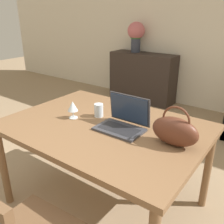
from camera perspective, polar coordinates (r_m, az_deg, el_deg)
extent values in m
cube|color=beige|center=(4.27, 23.85, 17.70)|extent=(10.00, 0.06, 2.70)
cube|color=brown|center=(1.90, -1.85, -3.40)|extent=(1.49, 1.08, 0.04)
cylinder|color=brown|center=(2.29, -23.58, -11.45)|extent=(0.06, 0.06, 0.71)
cylinder|color=brown|center=(2.80, -6.83, -3.33)|extent=(0.06, 0.06, 0.71)
cylinder|color=brown|center=(2.22, 20.98, -12.21)|extent=(0.06, 0.06, 0.71)
cube|color=#332823|center=(4.60, 6.97, 7.88)|extent=(1.19, 0.40, 0.86)
cube|color=#38383D|center=(1.80, 1.67, -4.00)|extent=(0.34, 0.22, 0.02)
cube|color=black|center=(1.79, 1.58, -3.82)|extent=(0.29, 0.14, 0.00)
cube|color=#38383D|center=(1.85, 4.02, 0.72)|extent=(0.34, 0.03, 0.22)
cube|color=#23334C|center=(1.84, 3.89, 0.67)|extent=(0.31, 0.03, 0.20)
cylinder|color=silver|center=(2.02, -3.05, 0.41)|extent=(0.07, 0.07, 0.11)
cylinder|color=silver|center=(2.03, -8.81, -1.26)|extent=(0.07, 0.07, 0.01)
cylinder|color=silver|center=(2.01, -8.86, -0.44)|extent=(0.01, 0.01, 0.06)
cone|color=silver|center=(1.99, -8.98, 1.34)|extent=(0.08, 0.08, 0.08)
ellipsoid|color=#592D1E|center=(1.62, 14.15, -4.34)|extent=(0.31, 0.13, 0.19)
torus|color=#592D1E|center=(1.59, 14.42, -1.76)|extent=(0.18, 0.01, 0.18)
cylinder|color=#333847|center=(4.62, 5.44, 15.04)|extent=(0.17, 0.17, 0.26)
sphere|color=#3D6B38|center=(4.60, 5.52, 17.27)|extent=(0.23, 0.23, 0.23)
sphere|color=#C6666B|center=(4.59, 5.55, 18.01)|extent=(0.30, 0.30, 0.30)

